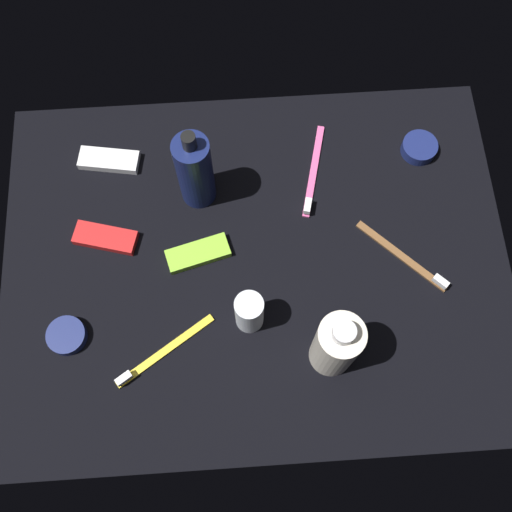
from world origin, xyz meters
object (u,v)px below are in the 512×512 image
cream_tin_left (67,336)px  cream_tin_right (419,148)px  bodywash_bottle (336,345)px  toothbrush_yellow (159,354)px  deodorant_stick (249,312)px  snack_bar_red (105,238)px  toothbrush_pink (313,175)px  lotion_bottle (195,171)px  toothbrush_brown (407,259)px  snack_bar_white (109,160)px  snack_bar_lime (198,253)px

cream_tin_left → cream_tin_right: 67.59cm
bodywash_bottle → toothbrush_yellow: 27.70cm
deodorant_stick → snack_bar_red: bearing=-33.6°
toothbrush_pink → cream_tin_right: same height
deodorant_stick → cream_tin_right: deodorant_stick is taller
lotion_bottle → toothbrush_pink: lotion_bottle is taller
lotion_bottle → toothbrush_brown: lotion_bottle is taller
toothbrush_pink → snack_bar_red: 37.03cm
toothbrush_yellow → snack_bar_white: bearing=-76.4°
lotion_bottle → toothbrush_yellow: bearing=75.6°
snack_bar_lime → cream_tin_right: 43.18cm
toothbrush_brown → cream_tin_right: bearing=-104.1°
bodywash_bottle → toothbrush_brown: bodywash_bottle is taller
lotion_bottle → snack_bar_white: bearing=-24.5°
snack_bar_white → cream_tin_left: bearing=88.7°
lotion_bottle → cream_tin_left: 33.06cm
cream_tin_left → snack_bar_lime: bearing=-149.4°
deodorant_stick → cream_tin_left: (28.94, 0.91, -3.69)cm
snack_bar_white → toothbrush_pink: bearing=-178.6°
lotion_bottle → snack_bar_lime: bearing=87.4°
cream_tin_left → lotion_bottle: bearing=-132.1°
lotion_bottle → toothbrush_yellow: (7.13, 27.81, -7.53)cm
toothbrush_brown → toothbrush_pink: bearing=-49.6°
cream_tin_right → cream_tin_left: bearing=26.0°
lotion_bottle → cream_tin_right: (-39.09, -5.75, -7.07)cm
bodywash_bottle → cream_tin_right: 40.86cm
deodorant_stick → snack_bar_white: deodorant_stick is taller
bodywash_bottle → snack_bar_red: bodywash_bottle is taller
bodywash_bottle → toothbrush_brown: (-14.37, -14.88, -7.06)cm
toothbrush_brown → snack_bar_lime: (34.49, -3.24, 0.14)cm
deodorant_stick → toothbrush_brown: deodorant_stick is taller
bodywash_bottle → snack_bar_white: bodywash_bottle is taller
bodywash_bottle → lotion_bottle: bearing=-56.4°
toothbrush_brown → toothbrush_pink: (14.06, -16.51, 0.00)cm
toothbrush_yellow → cream_tin_right: 57.13cm
snack_bar_white → deodorant_stick: bearing=137.0°
snack_bar_lime → cream_tin_left: (21.11, 12.50, 0.16)cm
toothbrush_pink → cream_tin_right: 19.59cm
toothbrush_yellow → toothbrush_brown: bearing=-162.3°
snack_bar_white → cream_tin_right: bearing=-171.6°
toothbrush_yellow → cream_tin_right: same height
snack_bar_red → bodywash_bottle: bearing=163.8°
toothbrush_yellow → toothbrush_pink: bearing=-132.4°
toothbrush_yellow → snack_bar_white: 35.89cm
snack_bar_red → snack_bar_white: 14.69cm
toothbrush_yellow → toothbrush_brown: same height
toothbrush_brown → snack_bar_white: 54.08cm
toothbrush_brown → snack_bar_lime: toothbrush_brown is taller
cream_tin_right → snack_bar_lime: bearing=23.5°
lotion_bottle → snack_bar_white: lotion_bottle is taller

